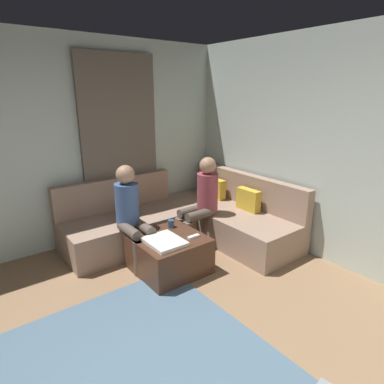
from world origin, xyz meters
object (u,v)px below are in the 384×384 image
sectional_couch (187,220)px  game_remote (194,237)px  ottoman (169,254)px  coffee_mug (171,224)px  person_on_couch_side (131,212)px  person_on_couch_back (202,198)px

sectional_couch → game_remote: (0.75, -0.46, 0.15)m
sectional_couch → ottoman: size_ratio=3.36×
ottoman → coffee_mug: 0.38m
ottoman → person_on_couch_side: (-0.42, -0.24, 0.45)m
ottoman → person_on_couch_back: person_on_couch_back is taller
game_remote → person_on_couch_side: size_ratio=0.12×
sectional_couch → game_remote: size_ratio=17.00×
game_remote → person_on_couch_side: (-0.60, -0.46, 0.23)m
coffee_mug → sectional_couch: bearing=125.4°
sectional_couch → person_on_couch_side: person_on_couch_side is taller
ottoman → person_on_couch_side: 0.66m
coffee_mug → ottoman: bearing=-39.3°
person_on_couch_back → person_on_couch_side: size_ratio=1.00×
ottoman → game_remote: 0.36m
ottoman → coffee_mug: (-0.22, 0.18, 0.26)m
sectional_couch → coffee_mug: (0.35, -0.50, 0.19)m
sectional_couch → ottoman: bearing=-49.8°
person_on_couch_side → person_on_couch_back: bearing=173.0°
ottoman → person_on_couch_side: person_on_couch_side is taller
game_remote → sectional_couch: bearing=148.8°
sectional_couch → ottoman: (0.57, -0.68, -0.07)m
ottoman → coffee_mug: size_ratio=8.00×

